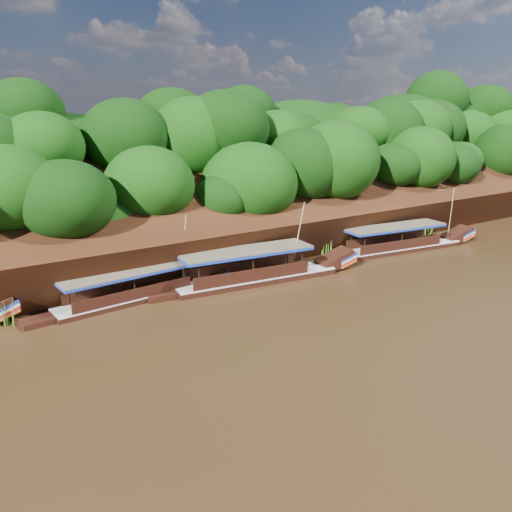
# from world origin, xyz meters

# --- Properties ---
(ground) EXTENTS (160.00, 160.00, 0.00)m
(ground) POSITION_xyz_m (0.00, 0.00, 0.00)
(ground) COLOR black
(ground) RESTS_ON ground
(riverbank) EXTENTS (120.00, 30.06, 19.40)m
(riverbank) POSITION_xyz_m (-0.01, 22.73, 1.89)
(riverbank) COLOR black
(riverbank) RESTS_ON ground
(boat_0) EXTENTS (15.20, 3.99, 6.07)m
(boat_0) POSITION_xyz_m (14.16, 6.91, 0.55)
(boat_0) COLOR black
(boat_0) RESTS_ON ground
(boat_1) EXTENTS (15.41, 3.94, 6.50)m
(boat_1) POSITION_xyz_m (-1.81, 7.02, 0.60)
(boat_1) COLOR black
(boat_1) RESTS_ON ground
(boat_2) EXTENTS (13.91, 3.05, 5.74)m
(boat_2) POSITION_xyz_m (-10.60, 8.60, 0.49)
(boat_2) COLOR black
(boat_2) RESTS_ON ground
(reeds) EXTENTS (50.11, 2.43, 2.01)m
(reeds) POSITION_xyz_m (-4.53, 9.46, 0.87)
(reeds) COLOR #37731C
(reeds) RESTS_ON ground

